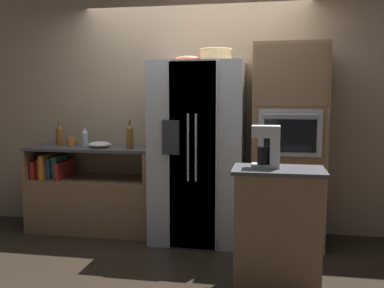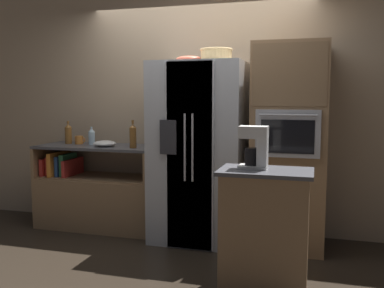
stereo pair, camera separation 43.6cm
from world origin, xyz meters
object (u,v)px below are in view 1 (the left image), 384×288
bottle_wide (130,136)px  coffee_maker (269,144)px  fruit_bowl (189,59)px  refrigerator (199,152)px  wicker_basket (216,55)px  bottle_tall (85,137)px  mug (71,141)px  mixing_bowl (99,144)px  bottle_short (59,135)px  wall_oven (288,145)px

bottle_wide → coffee_maker: coffee_maker is taller
bottle_wide → fruit_bowl: bearing=1.8°
refrigerator → fruit_bowl: fruit_bowl is taller
bottle_wide → wicker_basket: bearing=0.8°
bottle_wide → coffee_maker: bearing=-33.5°
refrigerator → bottle_tall: 1.34m
mug → wicker_basket: bearing=-5.2°
mug → mixing_bowl: size_ratio=0.52×
bottle_short → mug: size_ratio=2.06×
refrigerator → wicker_basket: 1.01m
mug → mixing_bowl: (0.40, -0.13, -0.02)m
fruit_bowl → bottle_short: fruit_bowl is taller
coffee_maker → mixing_bowl: bearing=151.2°
refrigerator → fruit_bowl: bearing=178.5°
coffee_maker → mug: bearing=152.9°
mug → bottle_tall: bearing=-5.1°
wall_oven → bottle_tall: wall_oven is taller
bottle_short → bottle_wide: bearing=-10.7°
fruit_bowl → bottle_wide: 1.02m
refrigerator → bottle_tall: bearing=174.2°
wall_oven → coffee_maker: bearing=-100.4°
bottle_wide → mixing_bowl: size_ratio=1.20×
refrigerator → mug: (-1.50, 0.15, 0.07)m
bottle_short → bottle_wide: (0.90, -0.17, 0.01)m
refrigerator → fruit_bowl: size_ratio=6.90×
refrigerator → bottle_short: 1.65m
bottle_wide → wall_oven: bearing=2.1°
fruit_bowl → bottle_tall: bearing=173.8°
bottle_tall → mixing_bowl: bottle_tall is taller
wall_oven → fruit_bowl: size_ratio=7.51×
refrigerator → bottle_tall: (-1.32, 0.13, 0.12)m
wicker_basket → mug: size_ratio=2.54×
bottle_tall → mixing_bowl: 0.26m
bottle_tall → bottle_wide: bearing=-14.5°
wall_oven → mixing_bowl: 2.01m
wall_oven → wicker_basket: bearing=-176.2°
refrigerator → wicker_basket: size_ratio=5.62×
bottle_tall → mixing_bowl: size_ratio=0.82×
refrigerator → mug: refrigerator is taller
bottle_short → fruit_bowl: bearing=-5.6°
wicker_basket → fruit_bowl: wicker_basket is taller
mixing_bowl → coffee_maker: size_ratio=0.76×
coffee_maker → wicker_basket: bearing=119.1°
mug → bottle_wide: bearing=-12.4°
fruit_bowl → refrigerator: bearing=-1.5°
mixing_bowl → coffee_maker: bearing=-28.8°
bottle_tall → bottle_wide: size_ratio=0.69×
wicker_basket → mug: wicker_basket is taller
wall_oven → bottle_wide: wall_oven is taller
fruit_bowl → bottle_short: (-1.53, 0.15, -0.81)m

